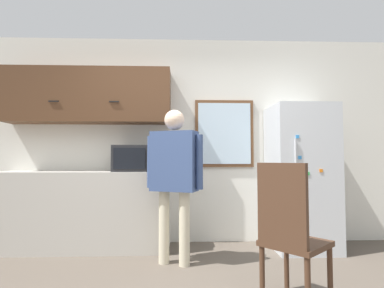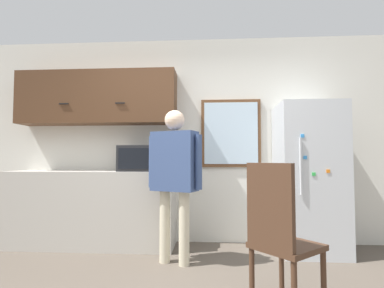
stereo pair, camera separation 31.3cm
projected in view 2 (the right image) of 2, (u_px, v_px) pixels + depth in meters
name	position (u px, v px, depth m)	size (l,w,h in m)	color
back_wall	(187.00, 139.00, 4.02)	(6.00, 0.06, 2.70)	silver
counter	(92.00, 208.00, 3.75)	(2.07, 0.55, 0.93)	#BCB7AD
upper_cabinets	(97.00, 98.00, 3.93)	(2.07, 0.35, 0.69)	#51331E
microwave	(142.00, 158.00, 3.72)	(0.53, 0.41, 0.31)	#232326
person	(174.00, 169.00, 3.14)	(0.59, 0.37, 1.60)	beige
refrigerator	(309.00, 177.00, 3.52)	(0.72, 0.71, 1.73)	silver
chair	(279.00, 232.00, 2.12)	(0.59, 0.59, 1.06)	#472D1E
window	(231.00, 133.00, 3.94)	(0.78, 0.05, 0.89)	brown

